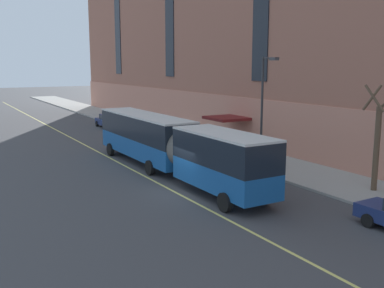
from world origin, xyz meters
name	(u,v)px	position (x,y,z in m)	size (l,w,h in m)	color
ground_plane	(187,191)	(0.00, 0.00, 0.00)	(260.00, 260.00, 0.00)	#424244
sidewalk	(273,164)	(8.97, 3.00, 0.07)	(5.33, 160.00, 0.15)	#9E9B93
city_bus	(170,143)	(1.00, 4.18, 2.13)	(2.91, 19.86, 3.67)	#19569E
parked_car_navy_0	(108,121)	(5.08, 28.10, 0.78)	(2.14, 4.44, 1.56)	navy
parked_car_champagne_2	(234,160)	(5.20, 2.73, 0.78)	(1.95, 4.75, 1.56)	#BCAD89
street_tree_mid_block	(377,139)	(9.25, -5.52, 3.11)	(1.75, 1.79, 6.05)	brown
street_lamp	(264,102)	(6.91, 1.75, 4.77)	(0.36, 1.48, 7.65)	#2D2D30
lane_centerline	(155,181)	(-0.70, 3.00, 0.00)	(0.16, 140.00, 0.01)	#E0D66B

